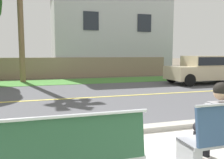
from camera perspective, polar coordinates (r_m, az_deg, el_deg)
The scene contains 10 objects.
ground_plane at distance 10.37m, azimuth -8.36°, elevation -2.99°, with size 140.00×140.00×0.00m, color #665B4C.
curb_edge at distance 4.98m, azimuth 1.62°, elevation -12.40°, with size 44.00×0.30×0.11m, color #ADA89E.
street_asphalt at distance 8.91m, azimuth -6.91°, elevation -4.45°, with size 52.00×8.00×0.01m, color #515156.
road_centre_line at distance 8.91m, azimuth -6.91°, elevation -4.42°, with size 48.00×0.14×0.01m, color #E0CC4C.
far_verge_grass at distance 14.24m, azimuth -10.73°, elevation -0.51°, with size 48.00×2.80×0.02m, color #478438.
bench_left at distance 2.87m, azimuth -10.95°, elevation -18.37°, with size 1.84×0.48×1.01m.
seated_person_grey at distance 3.80m, azimuth 23.67°, elevation -9.08°, with size 0.52×0.68×1.25m.
car_beige_near at distance 14.12m, azimuth 21.65°, elevation 2.56°, with size 4.30×1.86×1.54m.
garden_wall at distance 16.89m, azimuth -7.59°, elevation 2.94°, with size 13.00×0.36×1.40m, color gray.
house_across_street at distance 20.73m, azimuth -1.29°, elevation 12.56°, with size 9.82×6.91×7.79m.
Camera 1 is at (-1.50, -2.12, 1.64)m, focal length 37.85 mm.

